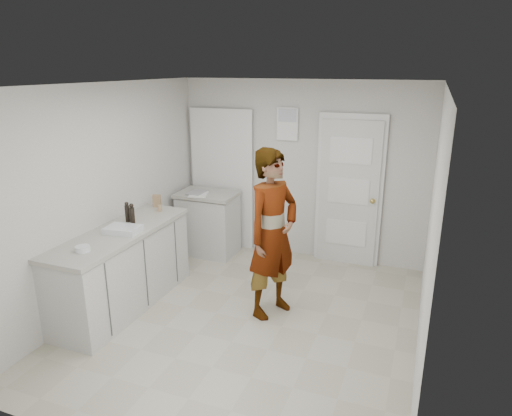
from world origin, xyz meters
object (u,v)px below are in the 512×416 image
at_px(person, 273,234).
at_px(spice_jar, 160,208).
at_px(cake_mix_box, 157,201).
at_px(oil_cruet_b, 127,212).
at_px(oil_cruet_a, 132,214).
at_px(egg_bowl, 83,249).
at_px(baking_dish, 123,230).

xyz_separation_m(person, spice_jar, (-1.59, 0.29, 0.03)).
xyz_separation_m(cake_mix_box, oil_cruet_b, (0.00, -0.62, 0.03)).
xyz_separation_m(oil_cruet_a, egg_bowl, (0.04, -0.88, -0.09)).
height_order(spice_jar, egg_bowl, spice_jar).
xyz_separation_m(person, oil_cruet_b, (-1.72, -0.20, 0.11)).
relative_size(person, spice_jar, 22.97).
bearing_deg(person, baking_dish, 133.08).
distance_m(person, egg_bowl, 1.94).
height_order(cake_mix_box, spice_jar, cake_mix_box).
relative_size(cake_mix_box, baking_dish, 0.41).
distance_m(baking_dish, egg_bowl, 0.59).
distance_m(oil_cruet_b, egg_bowl, 0.92).
bearing_deg(egg_bowl, baking_dish, 86.11).
bearing_deg(oil_cruet_a, person, 7.59).
bearing_deg(oil_cruet_a, egg_bowl, -87.13).
relative_size(person, cake_mix_box, 11.54).
distance_m(spice_jar, baking_dish, 0.79).
xyz_separation_m(cake_mix_box, spice_jar, (0.13, -0.14, -0.04)).
bearing_deg(egg_bowl, spice_jar, 89.95).
distance_m(oil_cruet_b, baking_dish, 0.36).
relative_size(oil_cruet_b, egg_bowl, 1.72).
distance_m(oil_cruet_a, baking_dish, 0.31).
bearing_deg(oil_cruet_b, cake_mix_box, 90.21).
xyz_separation_m(person, oil_cruet_a, (-1.64, -0.22, 0.10)).
xyz_separation_m(spice_jar, baking_dish, (0.04, -0.79, -0.01)).
distance_m(cake_mix_box, spice_jar, 0.20).
bearing_deg(person, spice_jar, 104.81).
bearing_deg(cake_mix_box, oil_cruet_b, -105.57).
bearing_deg(oil_cruet_b, baking_dish, -61.97).
bearing_deg(egg_bowl, person, 34.58).
height_order(spice_jar, oil_cruet_b, oil_cruet_b).
bearing_deg(spice_jar, cake_mix_box, 132.62).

